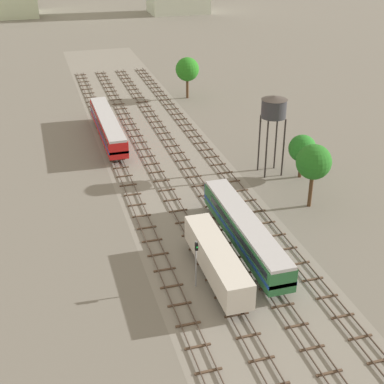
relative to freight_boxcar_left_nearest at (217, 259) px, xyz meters
name	(u,v)px	position (x,y,z in m)	size (l,w,h in m)	color
ground_plane	(182,187)	(2.36, 21.54, -2.45)	(480.00, 480.00, 0.00)	slate
ballast_bed	(182,187)	(2.36, 21.54, -2.45)	(18.21, 176.00, 0.01)	gray
track_far_left	(130,189)	(-4.74, 22.54, -2.31)	(2.40, 126.00, 0.29)	#47382D
track_left	(164,185)	(-0.01, 22.54, -2.31)	(2.40, 126.00, 0.29)	#47382D
track_centre_left	(197,181)	(4.73, 22.54, -2.31)	(2.40, 126.00, 0.29)	#47382D
track_centre	(228,177)	(9.47, 22.54, -2.31)	(2.40, 126.00, 0.29)	#47382D
freight_boxcar_left_nearest	(217,259)	(0.00, 0.00, 0.00)	(2.87, 14.00, 3.60)	beige
diesel_railcar_centre_left_near	(245,230)	(4.73, 4.32, 0.15)	(2.96, 20.50, 3.80)	#286638
passenger_coach_far_left_mid	(108,125)	(-4.74, 41.67, 0.16)	(2.96, 22.00, 3.80)	red
water_tower	(274,109)	(15.74, 22.38, 7.29)	(3.64, 3.64, 11.54)	#2D2826
signal_post_nearest	(196,258)	(-2.38, -0.60, 0.96)	(0.28, 0.47, 5.36)	gray
lineside_tree_0	(314,162)	(16.57, 11.61, 3.71)	(4.46, 4.46, 8.44)	#4C331E
lineside_tree_1	(302,149)	(19.32, 19.86, 1.91)	(3.87, 3.87, 6.34)	#4C331E
lineside_tree_3	(187,69)	(14.22, 60.28, 3.41)	(4.69, 4.69, 8.25)	#4C331E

